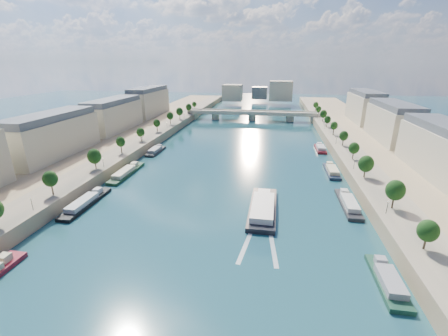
% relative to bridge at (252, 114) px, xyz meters
% --- Properties ---
extents(ground, '(700.00, 700.00, 0.00)m').
position_rel_bridge_xyz_m(ground, '(0.00, -116.75, -5.08)').
color(ground, '#0D343A').
rests_on(ground, ground).
extents(quay_left, '(44.00, 520.00, 5.00)m').
position_rel_bridge_xyz_m(quay_left, '(-72.00, -116.75, -2.58)').
color(quay_left, '#9E8460').
rests_on(quay_left, ground).
extents(quay_right, '(44.00, 520.00, 5.00)m').
position_rel_bridge_xyz_m(quay_right, '(72.00, -116.75, -2.58)').
color(quay_right, '#9E8460').
rests_on(quay_right, ground).
extents(pave_left, '(14.00, 520.00, 0.10)m').
position_rel_bridge_xyz_m(pave_left, '(-57.00, -116.75, -0.03)').
color(pave_left, gray).
rests_on(pave_left, quay_left).
extents(pave_right, '(14.00, 520.00, 0.10)m').
position_rel_bridge_xyz_m(pave_right, '(57.00, -116.75, -0.03)').
color(pave_right, gray).
rests_on(pave_right, quay_right).
extents(trees_left, '(4.80, 268.80, 8.26)m').
position_rel_bridge_xyz_m(trees_left, '(-55.00, -114.75, 5.39)').
color(trees_left, '#382B1E').
rests_on(trees_left, ground).
extents(trees_right, '(4.80, 268.80, 8.26)m').
position_rel_bridge_xyz_m(trees_right, '(55.00, -106.75, 5.39)').
color(trees_right, '#382B1E').
rests_on(trees_right, ground).
extents(lamps_left, '(0.36, 200.36, 4.28)m').
position_rel_bridge_xyz_m(lamps_left, '(-52.50, -126.75, 2.70)').
color(lamps_left, black).
rests_on(lamps_left, ground).
extents(lamps_right, '(0.36, 200.36, 4.28)m').
position_rel_bridge_xyz_m(lamps_right, '(52.50, -111.75, 2.70)').
color(lamps_right, black).
rests_on(lamps_right, ground).
extents(buildings_left, '(16.00, 226.00, 23.20)m').
position_rel_bridge_xyz_m(buildings_left, '(-85.00, -104.75, 11.37)').
color(buildings_left, '#BCAC90').
rests_on(buildings_left, ground).
extents(buildings_right, '(16.00, 226.00, 23.20)m').
position_rel_bridge_xyz_m(buildings_right, '(85.00, -104.75, 11.37)').
color(buildings_right, '#BCAC90').
rests_on(buildings_right, ground).
extents(skyline, '(79.00, 42.00, 22.00)m').
position_rel_bridge_xyz_m(skyline, '(3.19, 102.77, 9.57)').
color(skyline, '#BCAC90').
rests_on(skyline, ground).
extents(bridge, '(112.00, 12.00, 8.15)m').
position_rel_bridge_xyz_m(bridge, '(0.00, 0.00, 0.00)').
color(bridge, '#C1B79E').
rests_on(bridge, ground).
extents(tour_barge, '(9.07, 30.61, 4.14)m').
position_rel_bridge_xyz_m(tour_barge, '(16.13, -166.31, -3.88)').
color(tour_barge, black).
rests_on(tour_barge, ground).
extents(wake, '(10.76, 25.97, 0.04)m').
position_rel_bridge_xyz_m(wake, '(16.13, -182.84, -5.06)').
color(wake, silver).
rests_on(wake, ground).
extents(moored_barges_left, '(5.00, 157.24, 3.60)m').
position_rel_bridge_xyz_m(moored_barges_left, '(-45.50, -175.01, -4.24)').
color(moored_barges_left, '#182136').
rests_on(moored_barges_left, ground).
extents(moored_barges_right, '(5.00, 129.02, 3.60)m').
position_rel_bridge_xyz_m(moored_barges_right, '(45.50, -141.99, -4.24)').
color(moored_barges_right, '#1B4331').
rests_on(moored_barges_right, ground).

